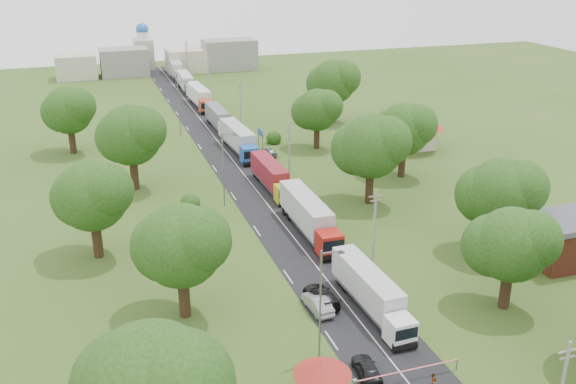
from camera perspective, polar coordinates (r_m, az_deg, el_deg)
name	(u,v)px	position (r m, az deg, el deg)	size (l,w,h in m)	color
ground	(302,248)	(73.15, 1.22, -4.98)	(260.00, 260.00, 0.00)	#324F1A
road	(255,188)	(90.68, -2.98, 0.34)	(8.00, 200.00, 0.04)	black
boom_barrier	(392,375)	(52.65, 9.21, -15.75)	(9.22, 0.35, 1.18)	slate
guard_booth	(322,376)	(49.85, 3.07, -16.04)	(4.40, 4.40, 3.45)	#BEB89E
info_sign	(260,136)	(104.75, -2.46, 4.98)	(0.12, 3.10, 4.10)	slate
pole_1	(374,228)	(67.28, 7.68, -3.22)	(1.60, 0.24, 9.00)	gray
pole_2	(289,151)	(91.53, 0.12, 3.68)	(1.60, 0.24, 9.00)	gray
pole_3	(241,106)	(117.47, -4.23, 7.59)	(1.60, 0.24, 9.00)	gray
pole_4	(209,78)	(144.17, -7.03, 10.05)	(1.60, 0.24, 9.00)	gray
pole_5	(187,57)	(171.29, -8.97, 11.73)	(1.60, 0.24, 9.00)	gray
lamp_0	(322,300)	(52.38, 3.06, -9.54)	(2.03, 0.22, 10.00)	slate
lamp_1	(224,166)	(83.03, -5.69, 2.33)	(2.03, 0.22, 10.00)	slate
lamp_2	(180,105)	(116.16, -9.60, 7.64)	(2.03, 0.22, 10.00)	slate
tree_2	(511,244)	(62.39, 19.19, -4.38)	(8.00, 8.00, 10.10)	#382616
tree_3	(501,192)	(72.86, 18.40, -0.04)	(8.80, 8.80, 11.07)	#382616
tree_4	(371,146)	(83.70, 7.36, 4.07)	(9.60, 9.60, 12.05)	#382616
tree_5	(404,129)	(94.67, 10.23, 5.54)	(8.80, 8.80, 11.07)	#382616
tree_6	(317,110)	(106.91, 2.58, 7.31)	(8.00, 8.00, 10.10)	#382616
tree_7	(333,81)	(123.51, 4.05, 9.78)	(9.60, 9.60, 12.05)	#382616
tree_10	(180,245)	(58.13, -9.55, -4.66)	(8.80, 8.80, 11.07)	#382616
tree_11	(92,195)	(71.50, -17.05, -0.28)	(8.80, 8.80, 11.07)	#382616
tree_12	(131,135)	(90.54, -13.82, 4.95)	(9.60, 9.60, 12.05)	#382616
tree_13	(68,110)	(109.87, -18.94, 6.90)	(8.80, 8.80, 11.07)	#382616
house_brick	(567,239)	(75.30, 23.54, -3.86)	(8.60, 6.60, 5.20)	maroon
house_cream	(412,127)	(109.35, 10.93, 5.66)	(10.08, 10.08, 5.80)	#BEB89E
distant_town	(166,60)	(175.67, -10.81, 11.45)	(52.00, 8.00, 8.00)	gray
church	(144,49)	(182.69, -12.70, 12.29)	(5.00, 5.00, 12.30)	#BEB89E
truck_0	(371,292)	(60.98, 7.39, -8.77)	(2.69, 13.71, 3.79)	white
truck_1	(309,216)	(75.83, 1.86, -2.12)	(2.66, 15.39, 4.27)	#A61A13
truck_2	(271,176)	(89.68, -1.51, 1.47)	(2.47, 13.52, 3.75)	gold
truck_3	(239,140)	(105.82, -4.38, 4.67)	(3.25, 15.20, 4.20)	#1C55AB
truck_4	(218,118)	(120.41, -6.21, 6.54)	(2.47, 13.53, 3.75)	silver
truck_5	(200,97)	(137.48, -7.86, 8.40)	(3.15, 14.83, 4.10)	#B33A1B
truck_6	(186,82)	(153.19, -9.05, 9.61)	(2.69, 14.02, 3.88)	#256332
truck_7	(176,69)	(169.54, -9.92, 10.72)	(3.32, 15.08, 4.16)	silver
car_lane_front	(367,369)	(53.29, 7.04, -15.36)	(1.66, 4.11, 1.40)	black
car_lane_mid	(318,303)	(61.17, 2.65, -9.86)	(1.58, 4.53, 1.49)	gray
car_lane_rear	(322,296)	(62.37, 3.00, -9.20)	(2.11, 5.20, 1.51)	black
car_verge_near	(314,202)	(83.88, 2.31, -0.93)	(2.27, 4.93, 1.37)	silver
car_verge_far	(269,152)	(104.37, -1.71, 3.60)	(1.62, 4.03, 1.37)	#525359
pedestrian_near	(433,384)	(52.45, 12.80, -16.27)	(0.62, 0.41, 1.69)	gray
pedestrian_booth	(317,366)	(53.12, 2.56, -15.22)	(0.76, 0.59, 1.57)	gray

